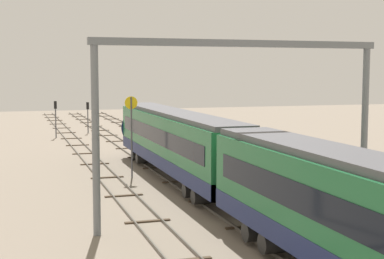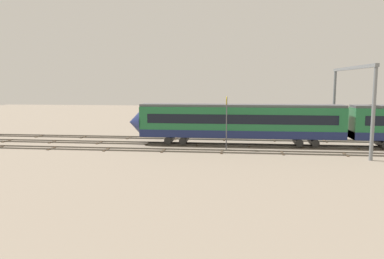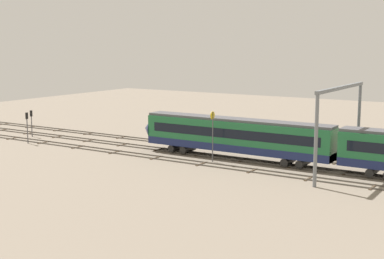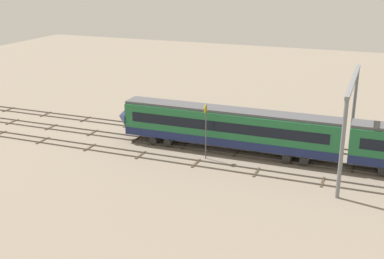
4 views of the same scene
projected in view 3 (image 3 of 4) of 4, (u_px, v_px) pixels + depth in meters
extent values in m
plane|color=gray|center=(221.00, 157.00, 67.22)|extent=(152.03, 152.03, 0.00)
cube|color=#59544C|center=(241.00, 150.00, 71.61)|extent=(136.03, 0.07, 0.16)
cube|color=#59544C|center=(236.00, 151.00, 70.41)|extent=(136.03, 0.07, 0.16)
cube|color=#473828|center=(337.00, 162.00, 64.18)|extent=(0.24, 2.40, 0.08)
cube|color=#473828|center=(285.00, 156.00, 67.60)|extent=(0.24, 2.40, 0.08)
cube|color=#473828|center=(238.00, 151.00, 71.02)|extent=(0.24, 2.40, 0.08)
cube|color=#473828|center=(196.00, 146.00, 74.44)|extent=(0.24, 2.40, 0.08)
cube|color=#473828|center=(157.00, 141.00, 77.86)|extent=(0.24, 2.40, 0.08)
cube|color=#473828|center=(122.00, 137.00, 81.28)|extent=(0.24, 2.40, 0.08)
cube|color=#473828|center=(89.00, 133.00, 84.70)|extent=(0.24, 2.40, 0.08)
cube|color=#473828|center=(59.00, 130.00, 88.12)|extent=(0.24, 2.40, 0.08)
cube|color=#473828|center=(31.00, 127.00, 91.54)|extent=(0.24, 2.40, 0.08)
cube|color=#473828|center=(5.00, 124.00, 94.96)|extent=(0.24, 2.40, 0.08)
cube|color=#59544C|center=(224.00, 156.00, 67.80)|extent=(136.03, 0.07, 0.16)
cube|color=#59544C|center=(218.00, 158.00, 66.60)|extent=(136.03, 0.07, 0.16)
cube|color=#473828|center=(346.00, 173.00, 59.05)|extent=(0.24, 2.40, 0.08)
cube|color=#473828|center=(292.00, 166.00, 62.31)|extent=(0.24, 2.40, 0.08)
cube|color=#473828|center=(244.00, 160.00, 65.58)|extent=(0.24, 2.40, 0.08)
cube|color=#473828|center=(199.00, 154.00, 68.84)|extent=(0.24, 2.40, 0.08)
cube|color=#473828|center=(159.00, 149.00, 72.11)|extent=(0.24, 2.40, 0.08)
cube|color=#473828|center=(123.00, 145.00, 75.37)|extent=(0.24, 2.40, 0.08)
cube|color=#473828|center=(89.00, 140.00, 78.64)|extent=(0.24, 2.40, 0.08)
cube|color=#473828|center=(58.00, 137.00, 81.90)|extent=(0.24, 2.40, 0.08)
cube|color=#473828|center=(30.00, 133.00, 85.17)|extent=(0.24, 2.40, 0.08)
cube|color=#473828|center=(4.00, 130.00, 88.43)|extent=(0.24, 2.40, 0.08)
cube|color=#59544C|center=(205.00, 162.00, 63.99)|extent=(136.03, 0.07, 0.16)
cube|color=#59544C|center=(198.00, 165.00, 62.79)|extent=(136.03, 0.07, 0.16)
cube|color=#473828|center=(373.00, 187.00, 53.14)|extent=(0.24, 2.40, 0.08)
cube|color=#473828|center=(309.00, 178.00, 56.56)|extent=(0.24, 2.40, 0.08)
cube|color=#473828|center=(252.00, 171.00, 59.98)|extent=(0.24, 2.40, 0.08)
cube|color=#473828|center=(202.00, 164.00, 63.40)|extent=(0.24, 2.40, 0.08)
cube|color=#473828|center=(156.00, 158.00, 66.82)|extent=(0.24, 2.40, 0.08)
cube|color=#473828|center=(115.00, 152.00, 70.24)|extent=(0.24, 2.40, 0.08)
cube|color=#473828|center=(78.00, 147.00, 73.66)|extent=(0.24, 2.40, 0.08)
cube|color=#473828|center=(44.00, 142.00, 77.08)|extent=(0.24, 2.40, 0.08)
cube|color=#473828|center=(13.00, 138.00, 80.50)|extent=(0.24, 2.40, 0.08)
cube|color=#1E6638|center=(236.00, 136.00, 65.71)|extent=(24.00, 2.90, 3.60)
cube|color=navy|center=(236.00, 147.00, 65.92)|extent=(24.00, 2.94, 0.90)
cube|color=#4C4C51|center=(236.00, 120.00, 65.40)|extent=(24.00, 2.50, 0.30)
cube|color=black|center=(241.00, 131.00, 66.86)|extent=(22.00, 0.04, 1.10)
cube|color=black|center=(230.00, 134.00, 64.42)|extent=(22.00, 0.04, 1.10)
cylinder|color=black|center=(303.00, 162.00, 61.53)|extent=(0.90, 2.70, 0.90)
cylinder|color=black|center=(288.00, 161.00, 62.48)|extent=(0.90, 2.70, 0.90)
cylinder|color=black|center=(188.00, 148.00, 69.64)|extent=(0.90, 2.70, 0.90)
cylinder|color=black|center=(176.00, 147.00, 70.59)|extent=(0.90, 2.70, 0.90)
cylinder|color=black|center=(373.00, 171.00, 57.49)|extent=(0.90, 2.70, 0.90)
cone|color=navy|center=(150.00, 128.00, 72.49)|extent=(1.60, 3.24, 3.24)
cylinder|color=slate|center=(359.00, 123.00, 64.86)|extent=(0.36, 0.36, 9.00)
cylinder|color=slate|center=(316.00, 141.00, 52.65)|extent=(0.36, 0.36, 9.00)
cube|color=slate|center=(341.00, 88.00, 58.03)|extent=(0.40, 15.23, 0.35)
cylinder|color=#4C4C51|center=(213.00, 137.00, 64.18)|extent=(0.12, 0.12, 5.94)
cylinder|color=yellow|center=(213.00, 115.00, 63.81)|extent=(0.05, 0.93, 0.93)
cube|color=black|center=(212.00, 115.00, 63.82)|extent=(0.02, 0.42, 0.12)
cylinder|color=#4C4C51|center=(32.00, 126.00, 81.93)|extent=(0.14, 0.14, 3.05)
cube|color=black|center=(31.00, 113.00, 81.62)|extent=(0.20, 0.32, 0.90)
sphere|color=red|center=(31.00, 112.00, 81.65)|extent=(0.20, 0.20, 0.20)
sphere|color=#262626|center=(31.00, 115.00, 81.71)|extent=(0.20, 0.20, 0.20)
cylinder|color=#4C4C51|center=(27.00, 131.00, 76.26)|extent=(0.14, 0.14, 3.44)
cube|color=black|center=(27.00, 116.00, 75.92)|extent=(0.20, 0.32, 0.90)
sphere|color=yellow|center=(26.00, 114.00, 75.95)|extent=(0.20, 0.20, 0.20)
sphere|color=#262626|center=(26.00, 117.00, 76.01)|extent=(0.20, 0.20, 0.20)
cube|color=gray|center=(276.00, 145.00, 71.32)|extent=(1.17, 0.78, 1.48)
cube|color=#333333|center=(272.00, 143.00, 71.60)|extent=(0.02, 0.55, 0.24)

